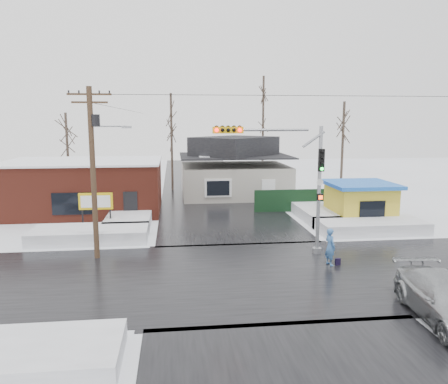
{
  "coord_description": "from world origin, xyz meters",
  "views": [
    {
      "loc": [
        -3.82,
        -19.64,
        7.34
      ],
      "look_at": [
        -0.83,
        6.26,
        3.0
      ],
      "focal_mm": 35.0,
      "sensor_mm": 36.0,
      "label": 1
    }
  ],
  "objects": [
    {
      "name": "tree_far_left",
      "position": [
        -4.0,
        26.0,
        7.95
      ],
      "size": [
        3.0,
        3.0,
        10.0
      ],
      "color": "#332821",
      "rests_on": "ground"
    },
    {
      "name": "ground",
      "position": [
        0.0,
        0.0,
        0.0
      ],
      "size": [
        120.0,
        120.0,
        0.0
      ],
      "primitive_type": "plane",
      "color": "white",
      "rests_on": "ground"
    },
    {
      "name": "snowbank_nw",
      "position": [
        -9.0,
        7.0,
        0.4
      ],
      "size": [
        7.0,
        3.0,
        0.8
      ],
      "primitive_type": "cube",
      "color": "white",
      "rests_on": "ground"
    },
    {
      "name": "tree_far_west",
      "position": [
        -14.0,
        24.0,
        6.36
      ],
      "size": [
        3.0,
        3.0,
        8.0
      ],
      "color": "#332821",
      "rests_on": "ground"
    },
    {
      "name": "fence",
      "position": [
        6.5,
        14.0,
        0.9
      ],
      "size": [
        8.0,
        0.12,
        1.8
      ],
      "primitive_type": "cube",
      "color": "black",
      "rests_on": "ground"
    },
    {
      "name": "traffic_signal",
      "position": [
        2.43,
        2.97,
        4.54
      ],
      "size": [
        6.05,
        0.68,
        7.0
      ],
      "color": "gray",
      "rests_on": "ground"
    },
    {
      "name": "utility_pole",
      "position": [
        -7.93,
        3.5,
        5.11
      ],
      "size": [
        3.15,
        0.44,
        9.0
      ],
      "color": "#382619",
      "rests_on": "ground"
    },
    {
      "name": "tree_far_mid",
      "position": [
        6.0,
        28.0,
        9.54
      ],
      "size": [
        3.0,
        3.0,
        12.0
      ],
      "color": "#332821",
      "rests_on": "ground"
    },
    {
      "name": "snowbank_ne",
      "position": [
        9.0,
        7.0,
        0.4
      ],
      "size": [
        7.0,
        3.0,
        0.8
      ],
      "primitive_type": "cube",
      "color": "white",
      "rests_on": "ground"
    },
    {
      "name": "snowbank_nside_w",
      "position": [
        -7.0,
        12.0,
        0.4
      ],
      "size": [
        3.0,
        8.0,
        0.8
      ],
      "primitive_type": "cube",
      "color": "white",
      "rests_on": "ground"
    },
    {
      "name": "kiosk",
      "position": [
        9.5,
        9.99,
        1.46
      ],
      "size": [
        4.6,
        4.6,
        2.88
      ],
      "color": "gold",
      "rests_on": "ground"
    },
    {
      "name": "shopping_bag",
      "position": [
        4.38,
        0.85,
        0.17
      ],
      "size": [
        0.3,
        0.19,
        0.35
      ],
      "primitive_type": "cube",
      "rotation": [
        0.0,
        0.0,
        0.29
      ],
      "color": "black",
      "rests_on": "ground"
    },
    {
      "name": "pedestrian",
      "position": [
        3.97,
        0.94,
        0.96
      ],
      "size": [
        0.64,
        0.8,
        1.91
      ],
      "primitive_type": "imported",
      "rotation": [
        0.0,
        0.0,
        1.86
      ],
      "color": "#3D6DAD",
      "rests_on": "ground"
    },
    {
      "name": "tree_far_right",
      "position": [
        12.0,
        20.0,
        7.16
      ],
      "size": [
        3.0,
        3.0,
        9.0
      ],
      "color": "#332821",
      "rests_on": "ground"
    },
    {
      "name": "marquee_sign",
      "position": [
        -9.0,
        9.49,
        1.92
      ],
      "size": [
        2.2,
        0.21,
        2.55
      ],
      "color": "black",
      "rests_on": "ground"
    },
    {
      "name": "house",
      "position": [
        2.0,
        22.0,
        2.62
      ],
      "size": [
        10.4,
        8.4,
        5.76
      ],
      "color": "#A7A297",
      "rests_on": "ground"
    },
    {
      "name": "car",
      "position": [
        6.04,
        -5.6,
        0.8
      ],
      "size": [
        2.73,
        5.72,
        1.61
      ],
      "primitive_type": "imported",
      "rotation": [
        0.0,
        0.0,
        -0.09
      ],
      "color": "#A2A6A9",
      "rests_on": "ground"
    },
    {
      "name": "snowbank_sw",
      "position": [
        -9.0,
        -7.0,
        0.35
      ],
      "size": [
        7.0,
        3.0,
        0.7
      ],
      "primitive_type": "cube",
      "color": "white",
      "rests_on": "ground"
    },
    {
      "name": "road_ns",
      "position": [
        0.0,
        0.0,
        0.01
      ],
      "size": [
        10.0,
        120.0,
        0.02
      ],
      "primitive_type": "cube",
      "color": "black",
      "rests_on": "ground"
    },
    {
      "name": "brick_building",
      "position": [
        -11.0,
        15.99,
        2.08
      ],
      "size": [
        12.2,
        8.2,
        4.12
      ],
      "color": "maroon",
      "rests_on": "ground"
    },
    {
      "name": "snowbank_nside_e",
      "position": [
        7.0,
        12.0,
        0.4
      ],
      "size": [
        3.0,
        8.0,
        0.8
      ],
      "primitive_type": "cube",
      "color": "white",
      "rests_on": "ground"
    },
    {
      "name": "road_ew",
      "position": [
        0.0,
        0.0,
        0.01
      ],
      "size": [
        120.0,
        10.0,
        0.02
      ],
      "primitive_type": "cube",
      "color": "black",
      "rests_on": "ground"
    }
  ]
}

